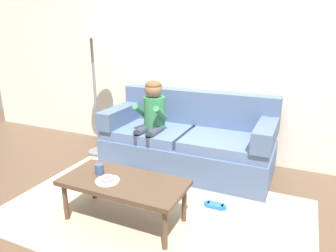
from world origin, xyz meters
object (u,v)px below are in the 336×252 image
object	(u,v)px
person_child	(152,117)
toy_controller	(215,206)
coffee_table	(124,185)
floor_lamp	(91,39)
donut	(107,178)
couch	(189,142)
mug	(99,169)

from	to	relation	value
person_child	toy_controller	bearing A→B (deg)	-30.18
coffee_table	floor_lamp	size ratio (longest dim) A/B	0.60
person_child	donut	world-z (taller)	person_child
person_child	donut	size ratio (longest dim) A/B	9.18
coffee_table	person_child	size ratio (longest dim) A/B	1.01
couch	donut	size ratio (longest dim) A/B	16.92
coffee_table	person_child	xyz separation A→B (m)	(-0.29, 1.11, 0.31)
couch	toy_controller	bearing A→B (deg)	-53.39
toy_controller	floor_lamp	distance (m)	2.55
person_child	toy_controller	distance (m)	1.30
floor_lamp	mug	bearing A→B (deg)	-52.57
couch	floor_lamp	bearing A→B (deg)	-177.29
coffee_table	floor_lamp	distance (m)	2.11
couch	person_child	bearing A→B (deg)	-152.97
floor_lamp	toy_controller	bearing A→B (deg)	-20.55
mug	person_child	bearing A→B (deg)	90.59
coffee_table	mug	size ratio (longest dim) A/B	12.31
person_child	toy_controller	size ratio (longest dim) A/B	4.87
couch	coffee_table	bearing A→B (deg)	-95.08
mug	toy_controller	xyz separation A→B (m)	(0.97, 0.51, -0.43)
floor_lamp	couch	bearing A→B (deg)	2.71
donut	floor_lamp	size ratio (longest dim) A/B	0.07
couch	mug	bearing A→B (deg)	-107.03
coffee_table	toy_controller	xyz separation A→B (m)	(0.69, 0.54, -0.34)
coffee_table	mug	world-z (taller)	mug
couch	donut	xyz separation A→B (m)	(-0.23, -1.39, 0.10)
floor_lamp	person_child	bearing A→B (deg)	-8.82
toy_controller	person_child	bearing A→B (deg)	160.18
couch	floor_lamp	distance (m)	1.80
coffee_table	donut	world-z (taller)	donut
person_child	coffee_table	bearing A→B (deg)	-75.46
coffee_table	couch	bearing A→B (deg)	84.92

